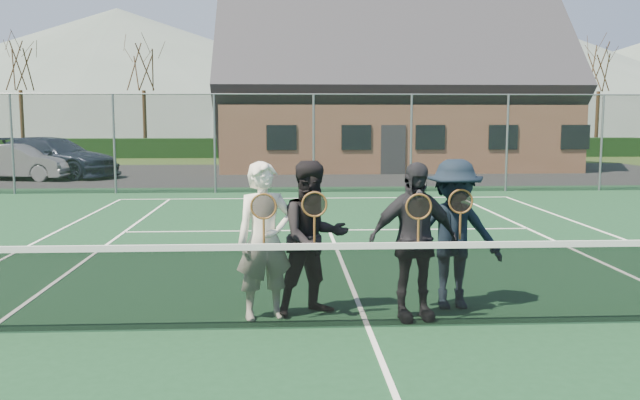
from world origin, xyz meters
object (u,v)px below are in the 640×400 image
object	(u,v)px
car_b	(21,162)
tennis_net	(368,281)
player_c	(413,241)
player_a	(265,241)
clubhouse	(391,80)
player_d	(454,234)
car_c	(52,157)
player_b	(313,238)

from	to	relation	value
car_b	tennis_net	bearing A→B (deg)	-136.75
tennis_net	player_c	xyz separation A→B (m)	(0.55, 0.30, 0.38)
player_a	clubhouse	bearing A→B (deg)	77.71
clubhouse	player_d	xyz separation A→B (m)	(-2.88, -23.27, -3.07)
car_b	player_c	bearing A→B (deg)	-135.06
car_b	car_c	world-z (taller)	car_c
player_b	player_a	bearing A→B (deg)	-166.22
player_a	player_c	size ratio (longest dim) A/B	1.00
tennis_net	player_a	bearing A→B (deg)	159.58
car_b	player_b	world-z (taller)	player_b
car_b	player_d	world-z (taller)	player_d
player_c	player_d	xyz separation A→B (m)	(0.57, 0.43, -0.00)
car_c	player_d	size ratio (longest dim) A/B	2.97
player_c	player_d	distance (m)	0.72
tennis_net	player_b	size ratio (longest dim) A/B	6.49
car_c	player_a	xyz separation A→B (m)	(8.64, -18.84, 0.15)
clubhouse	player_d	bearing A→B (deg)	-97.05
car_c	tennis_net	xyz separation A→B (m)	(9.78, -19.27, -0.24)
clubhouse	player_b	xyz separation A→B (m)	(-4.57, -23.44, -3.07)
car_c	player_b	world-z (taller)	player_b
player_a	player_b	distance (m)	0.58
car_c	car_b	bearing A→B (deg)	159.29
car_b	player_a	size ratio (longest dim) A/B	2.23
player_a	car_b	bearing A→B (deg)	117.91
tennis_net	player_d	bearing A→B (deg)	33.12
car_b	tennis_net	distance (m)	21.16
car_b	player_c	world-z (taller)	player_c
car_c	player_d	bearing A→B (deg)	-129.21
car_c	player_a	distance (m)	20.73
player_a	player_d	bearing A→B (deg)	7.80
tennis_net	player_b	bearing A→B (deg)	135.68
car_c	player_c	bearing A→B (deg)	-131.09
player_b	player_d	size ratio (longest dim) A/B	1.00
clubhouse	player_a	world-z (taller)	clubhouse
car_b	player_c	size ratio (longest dim) A/B	2.23
car_c	player_c	distance (m)	21.59
clubhouse	player_a	bearing A→B (deg)	-102.29
car_b	clubhouse	distance (m)	16.03
player_b	car_b	bearing A→B (deg)	119.48
car_c	player_b	bearing A→B (deg)	-133.46
player_b	player_d	bearing A→B (deg)	5.78
player_d	tennis_net	bearing A→B (deg)	-146.88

